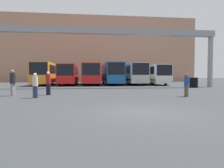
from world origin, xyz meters
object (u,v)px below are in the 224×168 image
object	(u,v)px
bus_slot_1	(69,74)
pedestrian_near_left	(13,82)
pedestrian_near_right	(186,84)
tire_stack	(194,82)
bus_slot_0	(47,73)
pedestrian_far_center	(35,85)
bus_slot_3	(111,73)
bus_slot_5	(153,74)
pedestrian_mid_left	(48,83)
bus_slot_4	(132,73)
bus_slot_2	(91,73)

from	to	relation	value
bus_slot_1	pedestrian_near_left	xyz separation A→B (m)	(-2.33, -16.83, -0.76)
bus_slot_1	pedestrian_near_right	world-z (taller)	bus_slot_1
bus_slot_1	tire_stack	distance (m)	18.08
bus_slot_0	pedestrian_far_center	world-z (taller)	bus_slot_0
bus_slot_3	bus_slot_5	bearing A→B (deg)	-5.76
pedestrian_far_center	pedestrian_near_left	world-z (taller)	pedestrian_near_left
bus_slot_1	tire_stack	bearing A→B (deg)	-29.32
pedestrian_near_right	bus_slot_3	bearing A→B (deg)	175.72
pedestrian_mid_left	tire_stack	size ratio (longest dim) A/B	1.45
bus_slot_5	bus_slot_3	bearing A→B (deg)	174.24
pedestrian_near_left	tire_stack	distance (m)	19.75
bus_slot_3	pedestrian_mid_left	world-z (taller)	bus_slot_3
bus_slot_4	pedestrian_mid_left	size ratio (longest dim) A/B	6.50
bus_slot_2	tire_stack	size ratio (longest dim) A/B	9.63
bus_slot_5	bus_slot_0	bearing A→B (deg)	178.33
pedestrian_near_left	tire_stack	world-z (taller)	pedestrian_near_left
bus_slot_2	bus_slot_5	size ratio (longest dim) A/B	1.13
bus_slot_1	pedestrian_near_left	distance (m)	17.01
tire_stack	bus_slot_2	bearing A→B (deg)	142.53
bus_slot_0	tire_stack	world-z (taller)	bus_slot_0
tire_stack	bus_slot_3	bearing A→B (deg)	133.48
bus_slot_0	bus_slot_1	size ratio (longest dim) A/B	1.09
pedestrian_near_right	bus_slot_2	bearing A→B (deg)	-174.88
bus_slot_2	pedestrian_far_center	distance (m)	19.43
bus_slot_3	pedestrian_near_left	xyz separation A→B (m)	(-9.07, -17.47, -0.92)
bus_slot_0	pedestrian_mid_left	size ratio (longest dim) A/B	6.43
bus_slot_1	bus_slot_3	bearing A→B (deg)	5.37
bus_slot_3	bus_slot_5	world-z (taller)	bus_slot_3
bus_slot_5	bus_slot_1	bearing A→B (deg)	179.80
bus_slot_1	tire_stack	size ratio (longest dim) A/B	8.57
pedestrian_near_left	bus_slot_0	bearing A→B (deg)	-161.97
bus_slot_3	bus_slot_4	xyz separation A→B (m)	(3.37, -0.13, -0.02)
bus_slot_1	pedestrian_near_left	size ratio (longest dim) A/B	5.58
bus_slot_5	pedestrian_near_left	xyz separation A→B (m)	(-15.82, -16.79, -0.78)
bus_slot_1	bus_slot_5	size ratio (longest dim) A/B	1.01
bus_slot_3	bus_slot_5	xyz separation A→B (m)	(6.75, -0.68, -0.14)
bus_slot_1	pedestrian_mid_left	size ratio (longest dim) A/B	5.92
bus_slot_1	bus_slot_3	size ratio (longest dim) A/B	0.89
bus_slot_3	pedestrian_far_center	size ratio (longest dim) A/B	7.18
bus_slot_2	bus_slot_4	size ratio (longest dim) A/B	1.02
bus_slot_0	bus_slot_3	distance (m)	10.12
bus_slot_4	pedestrian_far_center	distance (m)	21.66
bus_slot_0	tire_stack	xyz separation A→B (m)	(19.10, -9.28, -1.28)
pedestrian_mid_left	pedestrian_near_right	bearing A→B (deg)	12.77
pedestrian_far_center	tire_stack	size ratio (longest dim) A/B	1.34
pedestrian_far_center	tire_stack	distance (m)	18.75
bus_slot_2	pedestrian_mid_left	size ratio (longest dim) A/B	6.65
bus_slot_3	tire_stack	size ratio (longest dim) A/B	9.63
bus_slot_1	pedestrian_near_right	size ratio (longest dim) A/B	6.53
bus_slot_3	tire_stack	distance (m)	13.11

